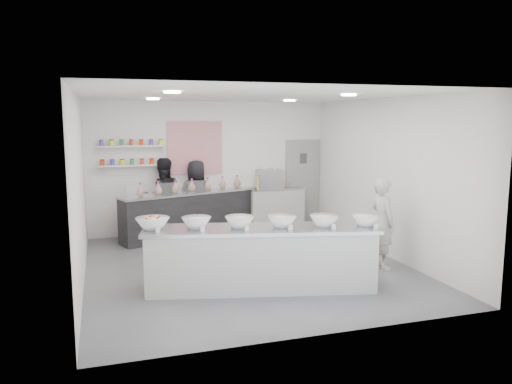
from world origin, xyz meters
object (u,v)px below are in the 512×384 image
espresso_machine (269,179)px  staff_right (197,197)px  back_bar (192,214)px  woman_prep (383,223)px  prep_counter (261,258)px  espresso_ledge (276,208)px  staff_left (163,197)px

espresso_machine → staff_right: staff_right is taller
back_bar → staff_right: staff_right is taller
woman_prep → espresso_machine: bearing=13.4°
prep_counter → espresso_ledge: espresso_ledge is taller
staff_right → back_bar: bearing=67.9°
espresso_machine → staff_left: 2.51m
prep_counter → woman_prep: woman_prep is taller
espresso_ledge → espresso_machine: bearing=180.0°
espresso_ledge → staff_left: 2.69m
back_bar → espresso_ledge: (2.06, 0.21, -0.02)m
back_bar → staff_left: size_ratio=1.87×
espresso_ledge → woman_prep: (0.69, -3.55, 0.31)m
espresso_machine → staff_right: 1.77m
espresso_ledge → espresso_machine: size_ratio=2.27×
staff_left → espresso_machine: bearing=179.3°
prep_counter → espresso_ledge: bearing=80.2°
woman_prep → prep_counter: bearing=99.7°
staff_left → staff_right: 0.76m
prep_counter → espresso_ledge: (1.68, 3.97, 0.00)m
woman_prep → staff_right: bearing=35.5°
espresso_ledge → woman_prep: bearing=-79.0°
staff_right → woman_prep: bearing=135.2°
woman_prep → staff_right: staff_right is taller
espresso_ledge → staff_right: staff_right is taller
back_bar → staff_right: 0.45m
prep_counter → staff_left: 4.16m
espresso_machine → woman_prep: size_ratio=0.36×
espresso_ledge → prep_counter: bearing=-112.9°
espresso_ledge → staff_right: bearing=178.7°
staff_right → espresso_ledge: bearing=-172.0°
espresso_ledge → back_bar: bearing=-174.3°
back_bar → staff_left: (-0.60, 0.25, 0.37)m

